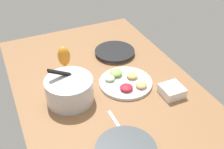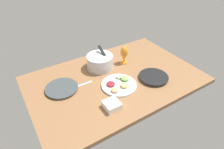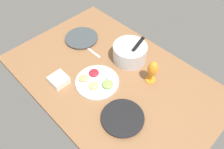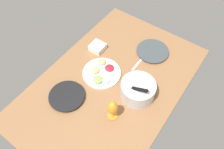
{
  "view_description": "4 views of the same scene",
  "coord_description": "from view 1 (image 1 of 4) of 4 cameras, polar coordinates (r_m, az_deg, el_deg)",
  "views": [
    {
      "loc": [
        -122.29,
        51.37,
        105.39
      ],
      "look_at": [
        4.25,
        -6.03,
        3.74
      ],
      "focal_mm": 45.34,
      "sensor_mm": 36.0,
      "label": 1
    },
    {
      "loc": [
        -80.65,
        -123.13,
        111.93
      ],
      "look_at": [
        -2.01,
        1.9,
        3.74
      ],
      "focal_mm": 31.17,
      "sensor_mm": 36.0,
      "label": 2
    },
    {
      "loc": [
        73.58,
        -72.25,
        125.76
      ],
      "look_at": [
        1.08,
        -0.67,
        3.74
      ],
      "focal_mm": 34.67,
      "sensor_mm": 36.0,
      "label": 3
    },
    {
      "loc": [
        82.74,
        59.97,
        153.55
      ],
      "look_at": [
        -5.34,
        -2.71,
        3.74
      ],
      "focal_mm": 36.48,
      "sensor_mm": 36.0,
      "label": 4
    }
  ],
  "objects": [
    {
      "name": "mixing_bowl",
      "position": [
        1.57,
        -8.58,
        -2.92
      ],
      "size": [
        26.45,
        26.45,
        20.25
      ],
      "color": "silver",
      "rests_on": "ground_plane"
    },
    {
      "name": "dinner_plate_right",
      "position": [
        1.98,
        0.55,
        4.54
      ],
      "size": [
        27.81,
        27.81,
        2.81
      ],
      "color": "#4C4C51",
      "rests_on": "ground_plane"
    },
    {
      "name": "fruit_platter",
      "position": [
        1.7,
        2.7,
        -1.44
      ],
      "size": [
        31.88,
        31.88,
        5.1
      ],
      "color": "silver",
      "rests_on": "ground_plane"
    },
    {
      "name": "hurricane_glass_orange",
      "position": [
        1.76,
        -9.64,
        3.41
      ],
      "size": [
        7.69,
        7.69,
        19.21
      ],
      "color": "orange",
      "rests_on": "ground_plane"
    },
    {
      "name": "square_bowl_white",
      "position": [
        1.65,
        12.0,
        -3.14
      ],
      "size": [
        12.2,
        12.2,
        5.57
      ],
      "color": "white",
      "rests_on": "ground_plane"
    },
    {
      "name": "ground_plane",
      "position": [
        1.71,
        -1.25,
        -2.82
      ],
      "size": [
        160.0,
        104.0,
        4.0
      ],
      "primitive_type": "cube",
      "color": "#8C603D"
    },
    {
      "name": "fork_by_left_plate",
      "position": [
        1.47,
        0.8,
        -9.53
      ],
      "size": [
        18.0,
        1.84,
        0.6
      ],
      "primitive_type": "cube",
      "rotation": [
        0.0,
        0.0,
        -0.0
      ],
      "color": "silver",
      "rests_on": "ground_plane"
    }
  ]
}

